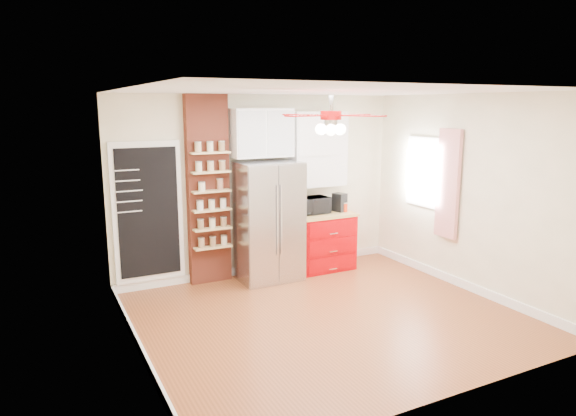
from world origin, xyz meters
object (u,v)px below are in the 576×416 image
ceiling_fan (331,116)px  canister_left (344,208)px  fridge (268,221)px  coffee_maker (340,202)px  red_cabinet (323,241)px  toaster_oven (313,205)px  pantry_jar_oats (202,187)px

ceiling_fan → canister_left: bearing=51.8°
fridge → coffee_maker: (1.26, 0.03, 0.17)m
red_cabinet → coffee_maker: bearing=-3.0°
red_cabinet → coffee_maker: size_ratio=3.26×
toaster_oven → pantry_jar_oats: pantry_jar_oats is taller
fridge → pantry_jar_oats: fridge is taller
red_cabinet → pantry_jar_oats: pantry_jar_oats is taller
red_cabinet → coffee_maker: 0.66m
ceiling_fan → toaster_oven: 2.33m
red_cabinet → pantry_jar_oats: bearing=177.5°
fridge → red_cabinet: size_ratio=1.86×
fridge → canister_left: size_ratio=13.12×
red_cabinet → canister_left: (0.34, -0.08, 0.51)m
canister_left → pantry_jar_oats: pantry_jar_oats is taller
pantry_jar_oats → canister_left: bearing=-4.1°
ceiling_fan → coffee_maker: ceiling_fan is taller
fridge → coffee_maker: bearing=1.6°
red_cabinet → ceiling_fan: size_ratio=0.67×
toaster_oven → red_cabinet: bearing=-12.3°
fridge → red_cabinet: bearing=3.0°
fridge → toaster_oven: 0.82m
toaster_oven → canister_left: size_ratio=3.50×
fridge → coffee_maker: 1.27m
toaster_oven → ceiling_fan: bearing=-118.7°
fridge → canister_left: bearing=-1.2°
canister_left → pantry_jar_oats: (-2.25, 0.16, 0.47)m
coffee_maker → ceiling_fan: bearing=-141.2°
fridge → coffee_maker: fridge is taller
ceiling_fan → canister_left: (1.26, 1.60, -1.46)m
ceiling_fan → toaster_oven: bearing=66.0°
canister_left → ceiling_fan: bearing=-128.2°
red_cabinet → canister_left: canister_left is taller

